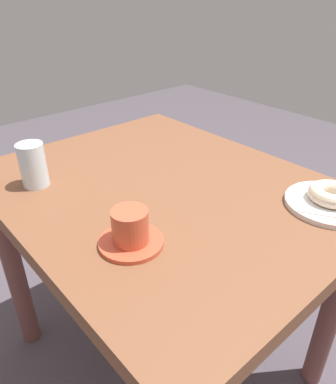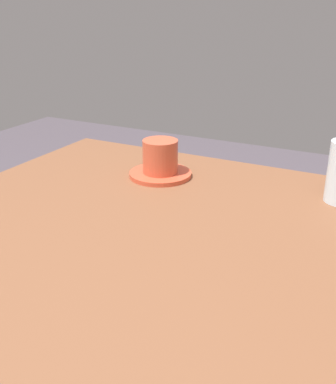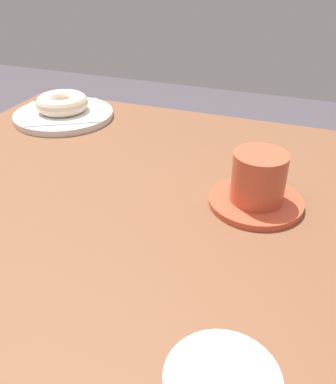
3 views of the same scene
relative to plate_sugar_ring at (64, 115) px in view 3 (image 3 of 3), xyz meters
name	(u,v)px [view 3 (image 3 of 3)]	position (x,y,z in m)	size (l,w,h in m)	color
table	(84,290)	(0.36, 0.25, -0.12)	(1.00, 0.81, 0.74)	brown
plate_sugar_ring	(64,115)	(0.00, 0.00, 0.00)	(0.22, 0.22, 0.01)	silver
napkin_sugar_ring	(63,112)	(0.00, 0.00, 0.01)	(0.15, 0.15, 0.00)	white
donut_sugar_ring	(62,103)	(0.00, 0.00, 0.03)	(0.11, 0.11, 0.04)	beige
coffee_cup	(258,184)	(0.21, 0.47, 0.03)	(0.14, 0.14, 0.09)	#CD4B30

